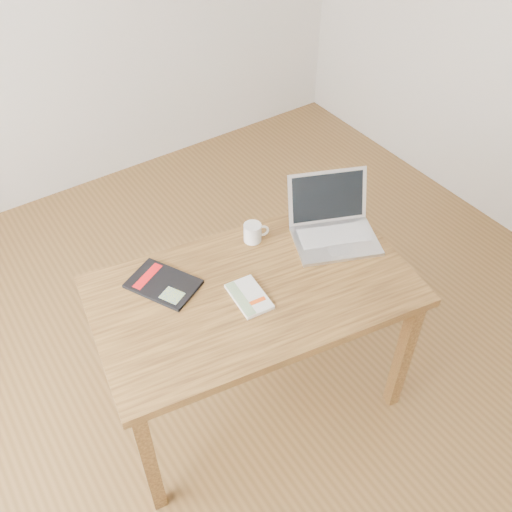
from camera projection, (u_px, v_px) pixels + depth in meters
room at (227, 149)px, 1.87m from camera, size 4.04×4.04×2.70m
desk at (254, 303)px, 2.31m from camera, size 1.36×0.91×0.75m
white_guidebook at (249, 297)px, 2.20m from camera, size 0.14×0.20×0.02m
black_guidebook at (163, 284)px, 2.25m from camera, size 0.28×0.32×0.01m
laptop at (333, 225)px, 2.44m from camera, size 0.45×0.43×0.24m
coffee_mug at (253, 232)px, 2.42m from camera, size 0.11×0.08×0.08m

